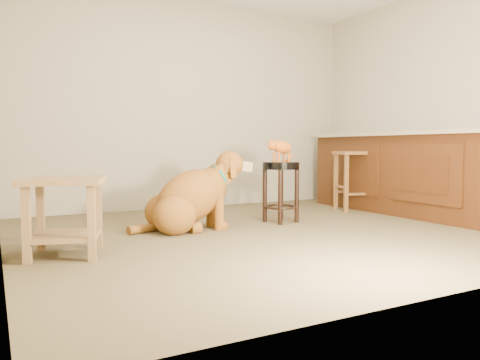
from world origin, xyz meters
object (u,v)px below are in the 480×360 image
padded_stool (281,179)px  wood_stool (353,180)px  golden_retriever (191,199)px  side_table (64,204)px  tabby_kitten (280,148)px

padded_stool → wood_stool: wood_stool is taller
padded_stool → golden_retriever: bearing=-179.8°
padded_stool → wood_stool: size_ratio=0.86×
side_table → golden_retriever: 1.29m
wood_stool → tabby_kitten: 1.39m
golden_retriever → tabby_kitten: size_ratio=3.07×
golden_retriever → padded_stool: bearing=2.7°
side_table → tabby_kitten: 2.26m
wood_stool → tabby_kitten: (-1.28, -0.35, 0.39)m
padded_stool → side_table: bearing=-166.0°
tabby_kitten → padded_stool: bearing=-5.7°
padded_stool → tabby_kitten: 0.32m
golden_retriever → tabby_kitten: (0.98, 0.00, 0.47)m
padded_stool → side_table: padded_stool is taller
padded_stool → golden_retriever: (-0.99, -0.00, -0.15)m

